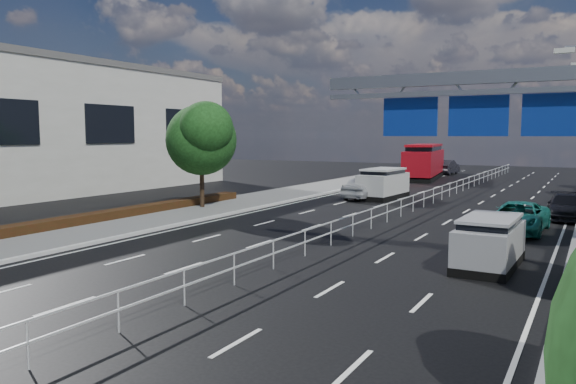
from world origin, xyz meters
The scene contains 12 objects.
ground centered at (0.00, 0.00, 0.00)m, with size 160.00×160.00×0.00m, color black.
median_fence centered at (0.00, 22.50, 0.53)m, with size 0.05×85.00×1.02m.
overhead_gantry centered at (6.74, 10.05, 5.61)m, with size 10.24×0.38×7.45m.
near_building centered at (-30.00, 18.00, 5.00)m, with size 12.00×38.00×10.00m, color #BCB8A8.
near_tree_back centered at (-11.94, 17.97, 4.61)m, with size 4.84×4.51×6.69m.
white_minivan centered at (-3.99, 29.13, 1.09)m, with size 2.51×5.24×2.22m.
red_bus centered at (-6.53, 49.39, 1.92)m, with size 4.56×12.58×3.67m.
near_car_silver centered at (-5.19, 28.29, 0.84)m, with size 1.98×4.93×1.68m, color #AFB1B7.
near_car_dark centered at (-6.02, 57.43, 0.86)m, with size 1.81×5.20×1.71m, color black.
silver_minivan centered at (6.50, 10.37, 0.88)m, with size 1.93×4.36×1.79m.
parked_car_teal centered at (6.50, 18.53, 0.72)m, with size 2.39×5.18×1.44m, color #176B65.
parked_car_dark centered at (8.30, 24.43, 0.69)m, with size 1.93×4.74×1.38m, color black.
Camera 1 is at (9.68, -10.09, 4.63)m, focal length 35.00 mm.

